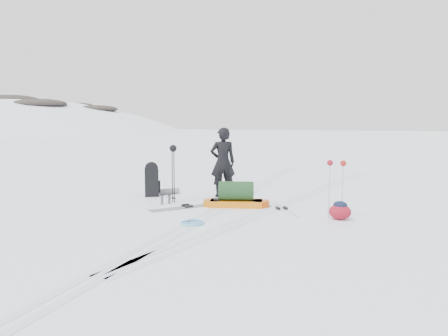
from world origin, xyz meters
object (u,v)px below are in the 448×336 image
Objects in this scene: pulk_sled at (236,197)px; expedition_rucksack at (154,180)px; skier at (223,162)px; ski_poles_black at (173,155)px.

expedition_rucksack is (-2.63, 0.51, 0.20)m from pulk_sled.
skier is at bearing 107.98° from pulk_sled.
ski_poles_black is at bearing -64.61° from expedition_rucksack.
pulk_sled is at bearing 92.03° from skier.
expedition_rucksack is at bearing -14.08° from skier.
expedition_rucksack is at bearing 150.76° from pulk_sled.
skier is 1.88× the size of expedition_rucksack.
skier reaches higher than expedition_rucksack.
skier is at bearing 32.91° from ski_poles_black.
skier reaches higher than pulk_sled.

